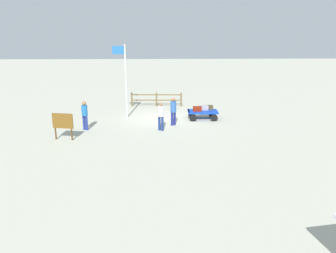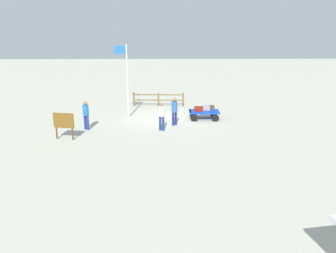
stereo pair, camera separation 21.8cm
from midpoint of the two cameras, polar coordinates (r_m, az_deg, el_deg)
name	(u,v)px [view 2 (the right image)]	position (r m, az deg, el deg)	size (l,w,h in m)	color
ground_plane	(163,119)	(21.42, -0.61, 1.33)	(120.00, 120.00, 0.00)	#B0B09D
luggage_cart	(204,113)	(21.42, 6.52, 2.38)	(1.96, 1.40, 0.54)	#103BB6
suitcase_olive	(210,107)	(21.87, 7.55, 3.30)	(0.61, 0.42, 0.26)	#443B24
suitcase_tan	(199,109)	(21.24, 5.64, 3.06)	(0.57, 0.37, 0.30)	maroon
suitcase_dark	(205,108)	(21.64, 6.80, 3.24)	(0.56, 0.36, 0.29)	#958E98
worker_lead	(174,109)	(19.66, 1.45, 3.04)	(0.48, 0.48, 1.71)	navy
worker_trailing	(162,114)	(18.55, -0.78, 2.10)	(0.46, 0.46, 1.63)	navy
worker_supervisor	(86,113)	(19.27, -13.78, 2.28)	(0.46, 0.46, 1.68)	navy
flagpole	(126,76)	(21.49, -7.03, 8.72)	(0.85, 0.10, 4.73)	silver
signboard	(64,122)	(17.73, -17.35, 0.71)	(1.11, 0.29, 1.41)	#4C3319
wooden_fence	(158,98)	(25.26, -1.43, 4.89)	(3.91, 0.30, 1.05)	brown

